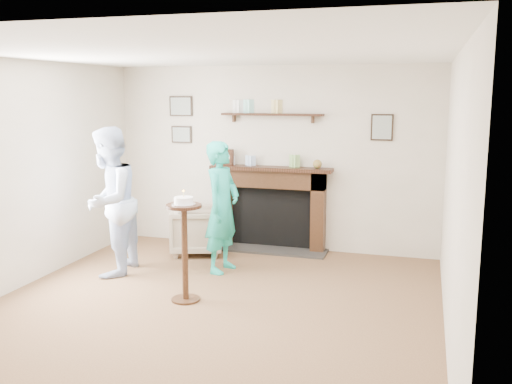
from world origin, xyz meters
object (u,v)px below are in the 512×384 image
(armchair, at_px, (198,253))
(man, at_px, (112,273))
(pedestal_table, at_px, (184,233))
(woman, at_px, (223,270))

(armchair, height_order, man, man)
(man, xyz_separation_m, pedestal_table, (1.21, -0.57, 0.72))
(armchair, distance_m, woman, 0.86)
(man, bearing_deg, woman, 105.09)
(armchair, relative_size, man, 0.39)
(armchair, xyz_separation_m, pedestal_table, (0.56, -1.70, 0.72))
(man, bearing_deg, armchair, 143.49)
(man, height_order, pedestal_table, pedestal_table)
(woman, bearing_deg, pedestal_table, -172.52)
(pedestal_table, bearing_deg, man, 154.59)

